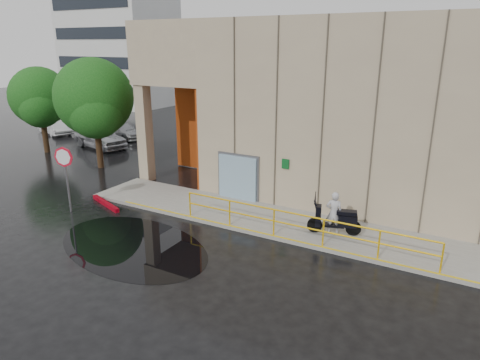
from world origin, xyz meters
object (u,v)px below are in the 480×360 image
object	(u,v)px
stop_sign	(65,166)
tree_near	(94,101)
scooter	(336,212)
car_c	(122,131)
person	(334,213)
car_b	(54,125)
car_a	(100,136)
tree_far	(40,99)
red_curb	(106,203)

from	to	relation	value
stop_sign	tree_near	distance (m)	7.07
scooter	car_c	bearing A→B (deg)	137.32
person	car_b	size ratio (longest dim) A/B	0.38
scooter	stop_sign	world-z (taller)	stop_sign
car_a	car_c	world-z (taller)	car_a
tree_near	tree_far	size ratio (longest dim) A/B	1.12
scooter	tree_near	bearing A→B (deg)	153.06
person	tree_near	size ratio (longest dim) A/B	0.26
stop_sign	car_c	size ratio (longest dim) A/B	0.71
car_a	tree_near	world-z (taller)	tree_near
car_a	tree_far	size ratio (longest dim) A/B	0.83
red_curb	car_a	size ratio (longest dim) A/B	0.52
car_a	red_curb	bearing A→B (deg)	-119.12
red_curb	tree_far	world-z (taller)	tree_far
red_curb	car_c	distance (m)	14.65
person	tree_far	distance (m)	21.10
stop_sign	tree_near	world-z (taller)	tree_near
car_a	tree_near	size ratio (longest dim) A/B	0.74
car_a	tree_near	distance (m)	6.25
car_a	car_b	distance (m)	7.21
red_curb	person	bearing A→B (deg)	10.28
person	scooter	bearing A→B (deg)	150.99
scooter	car_a	size ratio (longest dim) A/B	0.44
car_b	car_c	world-z (taller)	car_b
car_a	car_c	xyz separation A→B (m)	(-0.95, 3.05, -0.20)
scooter	stop_sign	distance (m)	11.23
scooter	red_curb	xyz separation A→B (m)	(-9.99, -1.78, -0.94)
stop_sign	red_curb	xyz separation A→B (m)	(0.76, 1.30, -1.98)
car_b	tree_far	xyz separation A→B (m)	(4.94, -4.55, 2.82)
car_a	tree_far	distance (m)	4.42
stop_sign	car_b	world-z (taller)	stop_sign
person	scooter	xyz separation A→B (m)	(0.06, -0.02, 0.06)
scooter	car_a	xyz separation A→B (m)	(-18.68, 6.19, -0.23)
person	car_a	size ratio (longest dim) A/B	0.35
red_curb	car_a	bearing A→B (deg)	137.45
person	scooter	distance (m)	0.09
car_c	scooter	bearing A→B (deg)	-108.61
tree_far	car_b	bearing A→B (deg)	137.35
red_curb	tree_far	size ratio (longest dim) A/B	0.43
tree_near	person	bearing A→B (deg)	-9.45
red_curb	tree_far	distance (m)	12.41
red_curb	car_c	bearing A→B (deg)	131.14
car_c	stop_sign	bearing A→B (deg)	-137.63
red_curb	tree_near	bearing A→B (deg)	138.24
car_b	tree_far	world-z (taller)	tree_far
car_a	tree_far	bearing A→B (deg)	157.14
red_curb	tree_far	xyz separation A→B (m)	(-10.74, 5.17, 3.45)
scooter	red_curb	size ratio (longest dim) A/B	0.84
stop_sign	car_a	bearing A→B (deg)	136.99
red_curb	tree_near	xyz separation A→B (m)	(-4.75, 4.24, 3.82)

